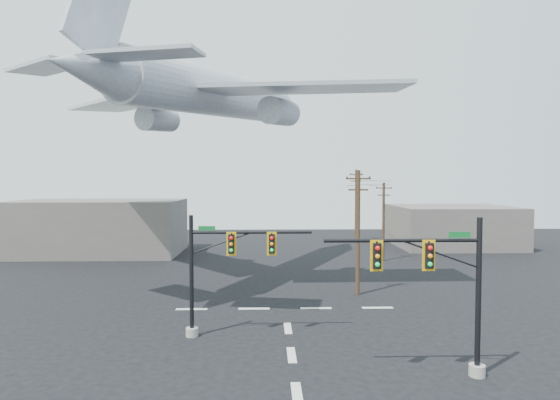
{
  "coord_description": "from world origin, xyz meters",
  "views": [
    {
      "loc": [
        -1.14,
        -17.75,
        8.3
      ],
      "look_at": [
        -0.52,
        5.0,
        7.31
      ],
      "focal_mm": 30.0,
      "sensor_mm": 36.0,
      "label": 1
    }
  ],
  "objects_px": {
    "utility_pole_a": "(358,230)",
    "airliner": "(217,95)",
    "utility_pole_b": "(383,220)",
    "utility_pole_c": "(356,204)",
    "signal_mast_far": "(218,271)",
    "signal_mast_near": "(445,291)"
  },
  "relations": [
    {
      "from": "utility_pole_a",
      "to": "airliner",
      "type": "height_order",
      "value": "airliner"
    },
    {
      "from": "airliner",
      "to": "utility_pole_b",
      "type": "bearing_deg",
      "value": -37.69
    },
    {
      "from": "utility_pole_c",
      "to": "signal_mast_far",
      "type": "bearing_deg",
      "value": -127.23
    },
    {
      "from": "utility_pole_b",
      "to": "utility_pole_c",
      "type": "bearing_deg",
      "value": 108.93
    },
    {
      "from": "signal_mast_near",
      "to": "airliner",
      "type": "relative_size",
      "value": 0.21
    },
    {
      "from": "signal_mast_far",
      "to": "utility_pole_c",
      "type": "bearing_deg",
      "value": 69.06
    },
    {
      "from": "signal_mast_near",
      "to": "signal_mast_far",
      "type": "xyz_separation_m",
      "value": [
        -10.03,
        5.38,
        -0.15
      ]
    },
    {
      "from": "signal_mast_far",
      "to": "signal_mast_near",
      "type": "bearing_deg",
      "value": -28.2
    },
    {
      "from": "utility_pole_a",
      "to": "utility_pole_b",
      "type": "distance_m",
      "value": 15.07
    },
    {
      "from": "signal_mast_near",
      "to": "utility_pole_a",
      "type": "height_order",
      "value": "utility_pole_a"
    },
    {
      "from": "utility_pole_a",
      "to": "utility_pole_c",
      "type": "xyz_separation_m",
      "value": [
        5.49,
        29.42,
        0.36
      ]
    },
    {
      "from": "signal_mast_near",
      "to": "utility_pole_a",
      "type": "xyz_separation_m",
      "value": [
        -0.91,
        14.12,
        1.06
      ]
    },
    {
      "from": "utility_pole_a",
      "to": "utility_pole_c",
      "type": "height_order",
      "value": "utility_pole_c"
    },
    {
      "from": "utility_pole_c",
      "to": "airliner",
      "type": "xyz_separation_m",
      "value": [
        -16.1,
        -23.68,
        10.25
      ]
    },
    {
      "from": "signal_mast_near",
      "to": "utility_pole_c",
      "type": "height_order",
      "value": "utility_pole_c"
    },
    {
      "from": "signal_mast_far",
      "to": "utility_pole_b",
      "type": "height_order",
      "value": "utility_pole_b"
    },
    {
      "from": "utility_pole_c",
      "to": "airliner",
      "type": "relative_size",
      "value": 0.3
    },
    {
      "from": "utility_pole_a",
      "to": "utility_pole_c",
      "type": "distance_m",
      "value": 29.93
    },
    {
      "from": "utility_pole_a",
      "to": "signal_mast_far",
      "type": "bearing_deg",
      "value": -126.49
    },
    {
      "from": "signal_mast_near",
      "to": "airliner",
      "type": "xyz_separation_m",
      "value": [
        -11.53,
        19.86,
        11.67
      ]
    },
    {
      "from": "signal_mast_far",
      "to": "airliner",
      "type": "xyz_separation_m",
      "value": [
        -1.49,
        14.48,
        11.82
      ]
    },
    {
      "from": "signal_mast_far",
      "to": "airliner",
      "type": "bearing_deg",
      "value": 95.89
    }
  ]
}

